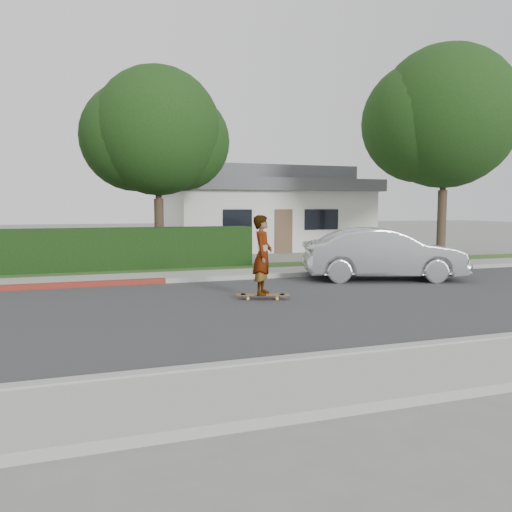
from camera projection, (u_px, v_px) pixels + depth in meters
name	position (u px, v px, depth m)	size (l,w,h in m)	color
ground	(145.00, 314.00, 10.24)	(120.00, 120.00, 0.00)	slate
road	(145.00, 314.00, 10.24)	(60.00, 8.00, 0.01)	#2D2D30
curb_near	(179.00, 374.00, 6.36)	(60.00, 0.20, 0.15)	#9E9E99
sidewalk_near	(193.00, 401.00, 5.52)	(60.00, 1.60, 0.12)	gray
curb_far	(130.00, 282.00, 14.11)	(60.00, 0.20, 0.15)	#9E9E99
sidewalk_far	(127.00, 279.00, 14.96)	(60.00, 1.60, 0.12)	gray
planting_strip	(124.00, 272.00, 16.47)	(60.00, 1.60, 0.10)	#2D4C1E
hedge	(26.00, 252.00, 16.02)	(15.00, 1.00, 1.50)	black
tree_center	(156.00, 136.00, 18.91)	(5.66, 4.84, 7.44)	#33261C
tree_right	(442.00, 121.00, 19.95)	(6.32, 5.60, 8.56)	#33261C
house	(260.00, 209.00, 27.66)	(10.60, 8.60, 4.30)	beige
skateboard	(263.00, 295.00, 11.86)	(1.30, 0.67, 0.12)	gold
skateboarder	(263.00, 255.00, 11.77)	(0.69, 0.45, 1.88)	white
car_silver	(383.00, 254.00, 15.04)	(1.66, 4.76, 1.57)	#AAADB2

